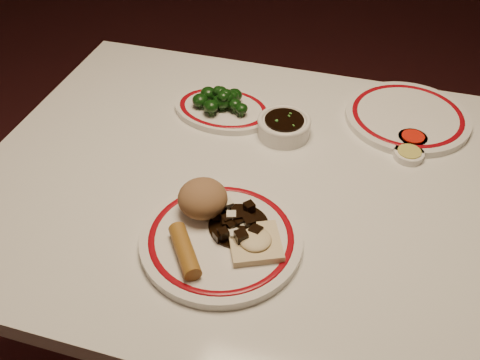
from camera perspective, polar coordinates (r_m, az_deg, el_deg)
name	(u,v)px	position (r m, az deg, el deg)	size (l,w,h in m)	color
dining_table	(265,211)	(1.16, 2.72, -3.34)	(1.20, 0.90, 0.75)	white
main_plate	(221,239)	(0.97, -2.01, -6.32)	(0.30, 0.30, 0.02)	white
rice_mound	(203,198)	(0.98, -4.00, -1.97)	(0.09, 0.09, 0.07)	#8F6543
spring_roll	(185,251)	(0.92, -5.92, -7.50)	(0.03, 0.03, 0.11)	#9E6B27
fried_wonton	(255,242)	(0.94, 1.64, -6.63)	(0.12, 0.12, 0.02)	beige
stirfry_heap	(237,223)	(0.97, -0.27, -4.63)	(0.11, 0.11, 0.03)	black
broccoli_plate	(223,110)	(1.28, -1.80, 7.52)	(0.26, 0.23, 0.02)	white
broccoli_pile	(223,99)	(1.26, -1.87, 8.64)	(0.14, 0.10, 0.05)	#23471C
soy_bowl	(284,127)	(1.21, 4.71, 5.63)	(0.12, 0.12, 0.04)	white
sweet_sour_dish	(412,139)	(1.25, 17.91, 4.15)	(0.06, 0.06, 0.02)	white
mustard_dish	(409,154)	(1.20, 17.55, 2.63)	(0.06, 0.06, 0.02)	white
far_plate	(407,117)	(1.31, 17.40, 6.48)	(0.34, 0.34, 0.02)	white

